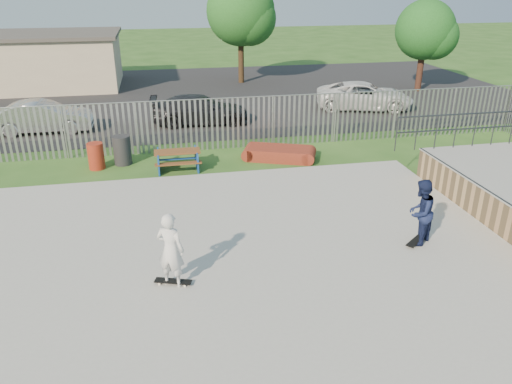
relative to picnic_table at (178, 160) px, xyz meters
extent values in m
plane|color=#2B541D|center=(0.25, -7.06, -0.34)|extent=(120.00, 120.00, 0.00)
cube|color=#A4A49F|center=(0.25, -7.06, -0.27)|extent=(15.00, 12.00, 0.15)
cylinder|color=#383A3F|center=(7.77, -6.06, 0.74)|extent=(0.06, 7.00, 0.06)
cube|color=brown|center=(0.00, 0.00, 0.30)|extent=(1.59, 0.62, 0.05)
cube|color=brown|center=(0.00, -0.53, 0.05)|extent=(1.59, 0.25, 0.04)
cube|color=brown|center=(0.00, 0.53, 0.05)|extent=(1.59, 0.25, 0.04)
cube|color=#154192|center=(0.00, 0.00, -0.02)|extent=(1.41, 1.24, 0.65)
cube|color=maroon|center=(3.73, 0.30, -0.12)|extent=(2.47, 1.85, 0.44)
cylinder|color=maroon|center=(-2.80, 0.59, 0.12)|extent=(0.56, 0.56, 0.93)
cylinder|color=#262628|center=(-1.91, 0.90, 0.18)|extent=(0.63, 0.63, 1.05)
cube|color=black|center=(0.25, 11.94, -0.33)|extent=(40.00, 18.00, 0.02)
imported|color=#B6B6BB|center=(-5.42, 5.65, 0.35)|extent=(4.11, 1.46, 1.35)
imported|color=black|center=(1.34, 5.72, 0.32)|extent=(4.53, 2.03, 1.29)
imported|color=white|center=(9.78, 6.86, 0.35)|extent=(5.27, 3.50, 1.34)
cube|color=beige|center=(-7.75, 15.94, 1.16)|extent=(10.00, 6.00, 3.00)
cube|color=#4C4742|center=(-7.75, 15.94, 2.76)|extent=(10.40, 6.40, 0.20)
cylinder|color=#3B2917|center=(4.82, 14.98, 1.51)|extent=(0.36, 0.36, 3.71)
sphere|color=#22591E|center=(4.82, 14.98, 3.99)|extent=(4.15, 4.15, 4.15)
cylinder|color=#42251A|center=(14.65, 10.45, 1.15)|extent=(0.36, 0.36, 2.98)
sphere|color=#1D541D|center=(14.65, 10.45, 3.14)|extent=(3.33, 3.33, 3.33)
cube|color=black|center=(5.50, -6.80, -0.13)|extent=(0.75, 0.65, 0.02)
cube|color=black|center=(-0.50, -7.44, -0.13)|extent=(0.82, 0.45, 0.02)
imported|color=#151D42|center=(5.50, -6.80, 0.65)|extent=(1.03, 1.00, 1.68)
imported|color=silver|center=(-0.50, -7.44, 0.65)|extent=(0.73, 0.65, 1.68)
camera|label=1|loc=(-0.52, -16.68, 5.88)|focal=35.00mm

